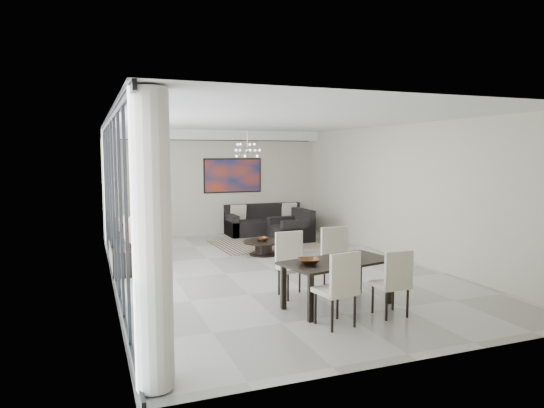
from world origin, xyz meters
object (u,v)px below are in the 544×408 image
tv_console (122,257)px  sofa_main (266,224)px  dining_table (337,266)px  coffee_table (263,247)px  television (130,228)px

tv_console → sofa_main: bearing=36.0°
sofa_main → dining_table: (-1.29, -6.56, 0.33)m
coffee_table → sofa_main: 2.90m
tv_console → television: bearing=7.3°
television → dining_table: (2.68, -3.58, -0.21)m
television → dining_table: 4.48m
television → dining_table: television is taller
tv_console → television: television is taller
tv_console → coffee_table: bearing=5.7°
coffee_table → tv_console: bearing=-174.3°
coffee_table → television: bearing=-174.4°
television → sofa_main: bearing=-43.6°
coffee_table → tv_console: 3.08m
coffee_table → television: television is taller
tv_console → television: (0.16, 0.02, 0.57)m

